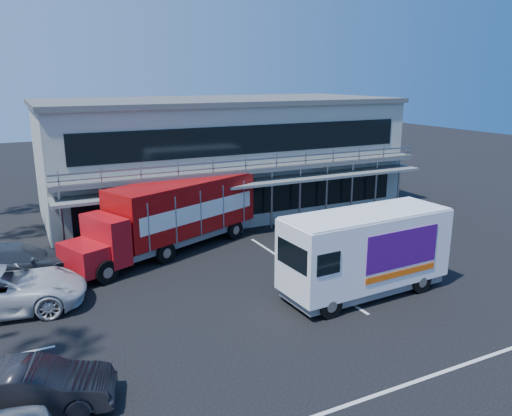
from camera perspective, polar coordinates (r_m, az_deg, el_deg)
name	(u,v)px	position (r m, az deg, el deg)	size (l,w,h in m)	color
ground	(295,304)	(19.97, 4.51, -10.89)	(120.00, 120.00, 0.00)	black
building	(220,155)	(33.12, -4.19, 6.08)	(22.40, 12.00, 7.30)	#979A8E
red_truck	(173,214)	(25.51, -9.48, -0.63)	(10.60, 6.35, 3.54)	#B00E16
white_van	(365,251)	(20.61, 12.37, -4.85)	(7.16, 2.75, 3.45)	white
parked_car_b	(34,388)	(15.14, -24.05, -18.30)	(1.45, 4.15, 1.37)	black
parked_car_c	(0,290)	(21.28, -27.24, -8.37)	(2.86, 6.20, 1.72)	silver
parked_car_d	(17,262)	(24.29, -25.61, -5.57)	(2.22, 5.46, 1.58)	#2E353D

